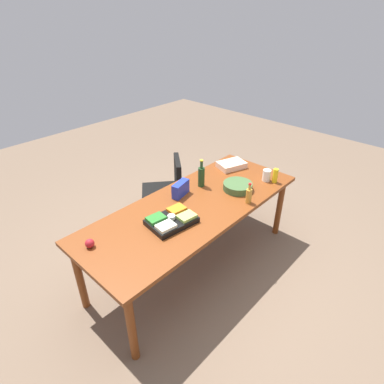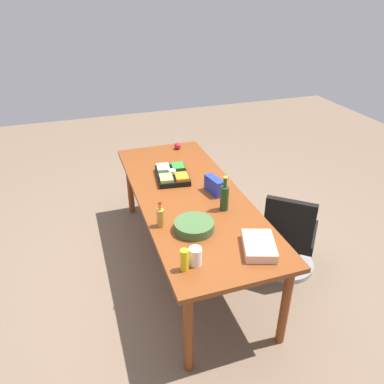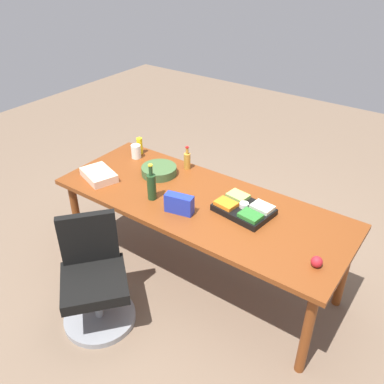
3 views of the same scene
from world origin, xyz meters
TOP-DOWN VIEW (x-y plane):
  - ground_plane at (0.00, 0.00)m, footprint 10.00×10.00m
  - conference_table at (0.00, 0.00)m, footprint 2.42×0.94m
  - office_chair at (-0.38, -0.85)m, footprint 0.68×0.68m
  - salad_bowl at (-0.54, 0.14)m, footprint 0.40×0.40m
  - mustard_bottle at (-0.95, 0.35)m, footprint 0.06×0.06m
  - veggie_tray at (0.36, 0.06)m, footprint 0.46×0.35m
  - wine_bottle at (-0.33, -0.20)m, footprint 0.07×0.07m
  - sheet_cake at (-0.92, -0.22)m, footprint 0.37×0.31m
  - dressing_bottle at (-0.40, 0.37)m, footprint 0.06×0.06m
  - apple_red at (1.04, -0.20)m, footprint 0.09×0.09m
  - chip_bag_blue at (-0.04, -0.22)m, footprint 0.23×0.13m
  - mayo_jar at (-0.92, 0.26)m, footprint 0.10×0.10m

SIDE VIEW (x-z plane):
  - ground_plane at x=0.00m, z-range 0.00..0.00m
  - office_chair at x=-0.38m, z-range -0.10..0.77m
  - conference_table at x=0.00m, z-range 0.32..1.11m
  - sheet_cake at x=-0.92m, z-range 0.79..0.86m
  - veggie_tray at x=0.36m, z-range 0.78..0.87m
  - salad_bowl at x=-0.54m, z-range 0.79..0.87m
  - apple_red at x=1.04m, z-range 0.79..0.87m
  - mayo_jar at x=-0.92m, z-range 0.79..0.92m
  - chip_bag_blue at x=-0.04m, z-range 0.79..0.94m
  - mustard_bottle at x=-0.95m, z-range 0.79..0.95m
  - dressing_bottle at x=-0.40m, z-range 0.77..0.98m
  - wine_bottle at x=-0.33m, z-range 0.76..1.07m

